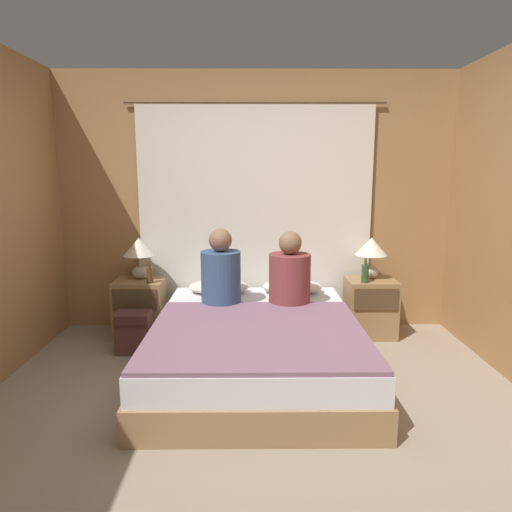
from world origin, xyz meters
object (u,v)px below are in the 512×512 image
(pillow_right, at_px, (292,287))
(nightstand_right, at_px, (370,307))
(person_right_in_bed, at_px, (290,275))
(pillow_left, at_px, (219,287))
(beer_bottle_on_left_stand, at_px, (150,275))
(backpack_on_floor, at_px, (134,330))
(nightstand_left, at_px, (141,308))
(beer_bottle_on_right_stand, at_px, (365,273))
(lamp_left, at_px, (139,251))
(person_left_in_bed, at_px, (221,273))
(bed, at_px, (256,346))
(lamp_right, at_px, (371,251))

(pillow_right, bearing_deg, nightstand_right, -0.68)
(pillow_right, height_order, person_right_in_bed, person_right_in_bed)
(person_right_in_bed, bearing_deg, pillow_left, 149.51)
(pillow_left, bearing_deg, beer_bottle_on_left_stand, -168.99)
(person_right_in_bed, bearing_deg, backpack_on_floor, -178.52)
(nightstand_right, distance_m, pillow_right, 0.77)
(pillow_right, bearing_deg, nightstand_left, -179.65)
(beer_bottle_on_right_stand, bearing_deg, person_right_in_bed, -160.24)
(nightstand_right, relative_size, lamp_left, 1.40)
(nightstand_right, xyz_separation_m, person_left_in_bed, (-1.40, -0.37, 0.42))
(pillow_right, relative_size, backpack_on_floor, 1.56)
(beer_bottle_on_left_stand, bearing_deg, backpack_on_floor, -107.72)
(person_right_in_bed, bearing_deg, lamp_left, 162.92)
(pillow_right, xyz_separation_m, person_right_in_bed, (-0.06, -0.38, 0.20))
(nightstand_left, relative_size, person_right_in_bed, 0.86)
(bed, height_order, person_right_in_bed, person_right_in_bed)
(pillow_left, bearing_deg, nightstand_right, -0.35)
(lamp_left, relative_size, person_right_in_bed, 0.61)
(pillow_left, xyz_separation_m, pillow_right, (0.70, 0.00, 0.00))
(lamp_left, bearing_deg, beer_bottle_on_right_stand, -4.63)
(pillow_left, bearing_deg, person_right_in_bed, -30.49)
(lamp_right, xyz_separation_m, person_right_in_bed, (-0.81, -0.43, -0.14))
(pillow_left, height_order, person_left_in_bed, person_left_in_bed)
(person_right_in_bed, bearing_deg, beer_bottle_on_right_stand, 19.76)
(lamp_right, xyz_separation_m, beer_bottle_on_left_stand, (-2.07, -0.17, -0.19))
(beer_bottle_on_left_stand, bearing_deg, nightstand_left, 138.67)
(bed, bearing_deg, beer_bottle_on_right_stand, 34.52)
(lamp_left, relative_size, person_left_in_bed, 0.59)
(pillow_right, bearing_deg, lamp_right, 3.78)
(nightstand_right, distance_m, beer_bottle_on_right_stand, 0.39)
(bed, xyz_separation_m, pillow_right, (0.35, 0.81, 0.27))
(bed, relative_size, beer_bottle_on_right_stand, 9.08)
(bed, height_order, person_left_in_bed, person_left_in_bed)
(nightstand_left, xyz_separation_m, person_left_in_bed, (0.80, -0.37, 0.42))
(bed, relative_size, nightstand_left, 3.73)
(beer_bottle_on_left_stand, bearing_deg, person_left_in_bed, -20.98)
(bed, bearing_deg, nightstand_left, 143.79)
(pillow_left, bearing_deg, lamp_left, 176.22)
(bed, height_order, nightstand_left, nightstand_left)
(lamp_left, bearing_deg, nightstand_left, -90.00)
(lamp_right, bearing_deg, nightstand_right, -90.00)
(lamp_left, xyz_separation_m, backpack_on_floor, (0.03, -0.46, -0.61))
(lamp_left, xyz_separation_m, lamp_right, (2.19, 0.00, 0.00))
(bed, bearing_deg, pillow_right, 66.72)
(lamp_left, relative_size, pillow_left, 0.69)
(pillow_left, xyz_separation_m, beer_bottle_on_left_stand, (-0.62, -0.12, 0.15))
(lamp_right, height_order, pillow_left, lamp_right)
(nightstand_left, height_order, beer_bottle_on_left_stand, beer_bottle_on_left_stand)
(bed, height_order, pillow_right, pillow_right)
(lamp_right, distance_m, backpack_on_floor, 2.29)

